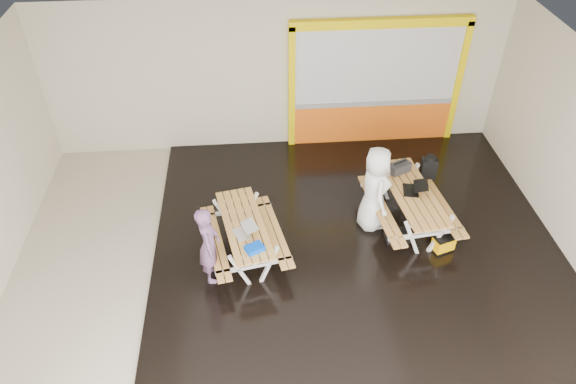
{
  "coord_description": "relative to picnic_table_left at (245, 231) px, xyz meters",
  "views": [
    {
      "loc": [
        -0.62,
        -6.68,
        7.14
      ],
      "look_at": [
        0.0,
        0.9,
        1.0
      ],
      "focal_mm": 33.59,
      "sensor_mm": 36.0,
      "label": 1
    }
  ],
  "objects": [
    {
      "name": "room",
      "position": [
        0.82,
        -0.36,
        1.15
      ],
      "size": [
        10.02,
        8.02,
        3.52
      ],
      "color": "beige",
      "rests_on": "ground"
    },
    {
      "name": "deck",
      "position": [
        2.07,
        -0.36,
        -0.57
      ],
      "size": [
        7.5,
        7.98,
        0.05
      ],
      "primitive_type": "cube",
      "color": "black",
      "rests_on": "room"
    },
    {
      "name": "kiosk",
      "position": [
        3.02,
        3.57,
        0.84
      ],
      "size": [
        3.88,
        0.16,
        3.0
      ],
      "color": "orange",
      "rests_on": "room"
    },
    {
      "name": "picnic_table_left",
      "position": [
        0.0,
        0.0,
        0.0
      ],
      "size": [
        1.67,
        2.17,
        0.78
      ],
      "color": "#DB9F50",
      "rests_on": "deck"
    },
    {
      "name": "picnic_table_right",
      "position": [
        3.15,
        0.55,
        0.04
      ],
      "size": [
        1.66,
        2.25,
        0.84
      ],
      "color": "#DB9F50",
      "rests_on": "deck"
    },
    {
      "name": "person_left",
      "position": [
        -0.6,
        -0.53,
        0.22
      ],
      "size": [
        0.37,
        0.56,
        1.52
      ],
      "primitive_type": "imported",
      "rotation": [
        0.0,
        0.0,
        1.58
      ],
      "color": "#6A476E",
      "rests_on": "deck"
    },
    {
      "name": "person_right",
      "position": [
        2.45,
        0.64,
        0.28
      ],
      "size": [
        0.61,
        0.9,
        1.78
      ],
      "primitive_type": "imported",
      "rotation": [
        0.0,
        0.0,
        1.63
      ],
      "color": "white",
      "rests_on": "deck"
    },
    {
      "name": "laptop_left",
      "position": [
        0.0,
        -0.26,
        0.24
      ],
      "size": [
        0.48,
        0.46,
        0.16
      ],
      "color": "silver",
      "rests_on": "picnic_table_left"
    },
    {
      "name": "laptop_right",
      "position": [
        3.18,
        0.57,
        0.3
      ],
      "size": [
        0.5,
        0.46,
        0.18
      ],
      "color": "black",
      "rests_on": "picnic_table_right"
    },
    {
      "name": "blue_pouch",
      "position": [
        0.16,
        -0.68,
        0.23
      ],
      "size": [
        0.36,
        0.32,
        0.09
      ],
      "primitive_type": "cube",
      "rotation": [
        0.0,
        0.0,
        0.46
      ],
      "color": "#0143D5",
      "rests_on": "picnic_table_left"
    },
    {
      "name": "toolbox",
      "position": [
        3.06,
        1.19,
        0.34
      ],
      "size": [
        0.47,
        0.38,
        0.24
      ],
      "color": "black",
      "rests_on": "picnic_table_right"
    },
    {
      "name": "backpack",
      "position": [
        3.72,
        1.39,
        0.16
      ],
      "size": [
        0.32,
        0.22,
        0.52
      ],
      "color": "black",
      "rests_on": "picnic_table_right"
    },
    {
      "name": "dark_case",
      "position": [
        2.85,
        0.14,
        -0.47
      ],
      "size": [
        0.44,
        0.33,
        0.16
      ],
      "primitive_type": "cube",
      "rotation": [
        0.0,
        0.0,
        0.02
      ],
      "color": "black",
      "rests_on": "deck"
    },
    {
      "name": "fluke_bag",
      "position": [
        3.62,
        -0.22,
        -0.39
      ],
      "size": [
        0.45,
        0.36,
        0.34
      ],
      "color": "black",
      "rests_on": "deck"
    }
  ]
}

